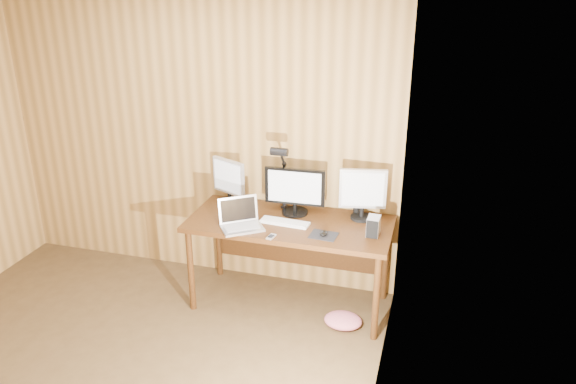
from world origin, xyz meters
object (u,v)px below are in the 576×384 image
at_px(hard_drive, 373,226).
at_px(laptop, 240,220).
at_px(monitor_left, 229,180).
at_px(monitor_right, 363,193).
at_px(speaker, 356,207).
at_px(keyboard, 285,222).
at_px(mouse, 324,233).
at_px(desk_lamp, 282,169).
at_px(desk, 292,232).
at_px(monitor_center, 295,191).
at_px(phone, 271,237).

bearing_deg(hard_drive, laptop, -171.18).
relative_size(monitor_left, laptop, 0.99).
bearing_deg(monitor_right, speaker, 114.85).
relative_size(keyboard, speaker, 3.16).
relative_size(mouse, desk_lamp, 0.17).
bearing_deg(hard_drive, monitor_left, 168.98).
relative_size(desk, laptop, 4.13).
bearing_deg(speaker, keyboard, -147.61).
distance_m(monitor_center, speaker, 0.51).
xyz_separation_m(hard_drive, speaker, (-0.18, 0.34, -0.01)).
height_order(laptop, speaker, laptop).
xyz_separation_m(monitor_left, keyboard, (0.56, -0.26, -0.20)).
height_order(monitor_left, mouse, monitor_left).
relative_size(mouse, phone, 1.06).
bearing_deg(mouse, keyboard, 159.94).
bearing_deg(phone, keyboard, 93.49).
height_order(monitor_center, keyboard, monitor_center).
relative_size(monitor_center, speaker, 3.91).
distance_m(monitor_right, phone, 0.81).
distance_m(laptop, desk_lamp, 0.53).
xyz_separation_m(hard_drive, desk_lamp, (-0.78, 0.24, 0.30)).
xyz_separation_m(monitor_left, mouse, (0.90, -0.38, -0.18)).
relative_size(laptop, keyboard, 0.98).
bearing_deg(phone, mouse, 30.28).
distance_m(monitor_center, mouse, 0.49).
bearing_deg(speaker, phone, -132.57).
height_order(desk, monitor_left, monitor_left).
height_order(mouse, speaker, speaker).
distance_m(monitor_left, laptop, 0.50).
height_order(desk, hard_drive, hard_drive).
xyz_separation_m(monitor_left, desk_lamp, (0.47, -0.04, 0.16)).
height_order(monitor_right, phone, monitor_right).
xyz_separation_m(monitor_center, phone, (-0.05, -0.47, -0.19)).
distance_m(monitor_center, desk_lamp, 0.21).
xyz_separation_m(laptop, hard_drive, (1.00, 0.13, 0.02)).
relative_size(keyboard, desk_lamp, 0.66).
bearing_deg(phone, desk, 91.09).
bearing_deg(monitor_center, desk, -90.19).
bearing_deg(keyboard, mouse, -16.08).
relative_size(monitor_center, mouse, 4.78).
height_order(desk, keyboard, keyboard).
bearing_deg(keyboard, monitor_left, 159.45).
xyz_separation_m(phone, desk_lamp, (-0.06, 0.48, 0.36)).
xyz_separation_m(monitor_left, laptop, (0.25, -0.41, -0.15)).
xyz_separation_m(keyboard, mouse, (0.34, -0.12, 0.01)).
bearing_deg(mouse, hard_drive, 17.62).
xyz_separation_m(monitor_left, hard_drive, (1.25, -0.27, -0.13)).
xyz_separation_m(mouse, phone, (-0.37, -0.14, -0.02)).
distance_m(monitor_center, phone, 0.51).
bearing_deg(keyboard, desk_lamp, 116.21).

